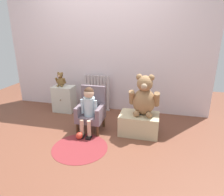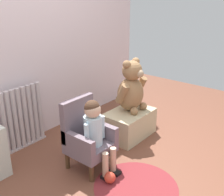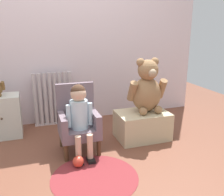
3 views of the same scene
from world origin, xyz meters
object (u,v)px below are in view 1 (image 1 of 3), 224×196
(low_bench, at_px, (139,124))
(floor_rug, at_px, (80,148))
(radiator, at_px, (97,93))
(child_figure, at_px, (89,104))
(toy_ball, at_px, (79,136))
(small_teddy_bear, at_px, (61,80))
(large_teddy_bear, at_px, (144,97))
(child_armchair, at_px, (92,110))
(small_dresser, at_px, (64,99))

(low_bench, relative_size, floor_rug, 0.77)
(radiator, xyz_separation_m, child_figure, (0.16, -0.88, 0.12))
(floor_rug, height_order, toy_ball, toy_ball)
(small_teddy_bear, bearing_deg, low_bench, -19.27)
(small_teddy_bear, xyz_separation_m, toy_ball, (0.71, -0.90, -0.55))
(small_teddy_bear, distance_m, toy_ball, 1.28)
(small_teddy_bear, bearing_deg, toy_ball, -51.73)
(child_figure, height_order, floor_rug, child_figure)
(low_bench, relative_size, toy_ball, 5.57)
(child_figure, height_order, low_bench, child_figure)
(child_figure, height_order, large_teddy_bear, large_teddy_bear)
(floor_rug, relative_size, toy_ball, 7.22)
(toy_ball, bearing_deg, radiator, 94.68)
(child_figure, xyz_separation_m, toy_ball, (-0.07, -0.23, -0.40))
(floor_rug, bearing_deg, large_teddy_bear, 38.76)
(large_teddy_bear, distance_m, floor_rug, 1.13)
(child_armchair, bearing_deg, radiator, 101.97)
(child_armchair, bearing_deg, low_bench, 2.36)
(small_dresser, relative_size, toy_ball, 4.76)
(child_figure, relative_size, toy_ball, 6.85)
(small_dresser, bearing_deg, toy_ball, -53.46)
(small_dresser, relative_size, low_bench, 0.85)
(small_dresser, xyz_separation_m, floor_rug, (0.77, -1.12, -0.24))
(child_figure, bearing_deg, low_bench, 10.80)
(radiator, bearing_deg, large_teddy_bear, -37.23)
(child_figure, distance_m, toy_ball, 0.47)
(low_bench, xyz_separation_m, toy_ball, (-0.80, -0.37, -0.10))
(radiator, distance_m, large_teddy_bear, 1.21)
(child_figure, xyz_separation_m, floor_rug, (0.02, -0.45, -0.45))
(child_armchair, bearing_deg, child_figure, -90.00)
(child_armchair, bearing_deg, small_teddy_bear, 144.50)
(small_dresser, height_order, small_teddy_bear, small_teddy_bear)
(radiator, height_order, small_teddy_bear, small_teddy_bear)
(large_teddy_bear, bearing_deg, small_dresser, 161.45)
(radiator, relative_size, small_teddy_bear, 2.54)
(child_armchair, xyz_separation_m, toy_ball, (-0.07, -0.34, -0.26))
(large_teddy_bear, relative_size, floor_rug, 0.81)
(small_dresser, relative_size, small_teddy_bear, 1.83)
(low_bench, distance_m, floor_rug, 0.93)
(toy_ball, bearing_deg, small_teddy_bear, 128.27)
(large_teddy_bear, bearing_deg, radiator, 142.77)
(child_figure, xyz_separation_m, large_teddy_bear, (0.78, 0.16, 0.12))
(large_teddy_bear, relative_size, toy_ball, 5.83)
(radiator, relative_size, small_dresser, 1.39)
(large_teddy_bear, distance_m, small_teddy_bear, 1.65)
(radiator, xyz_separation_m, large_teddy_bear, (0.95, -0.72, 0.23))
(small_dresser, height_order, low_bench, small_dresser)
(radiator, xyz_separation_m, toy_ball, (0.09, -1.12, -0.28))
(child_armchair, distance_m, large_teddy_bear, 0.83)
(child_armchair, xyz_separation_m, child_figure, (0.00, -0.11, 0.14))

